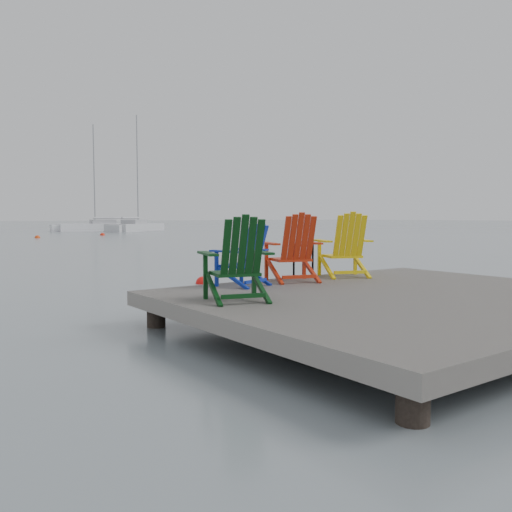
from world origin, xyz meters
TOP-DOWN VIEW (x-y plane):
  - ground at (0.00, 0.00)m, footprint 400.00×400.00m
  - dock at (0.00, 0.00)m, footprint 6.00×5.00m
  - handrail at (0.25, 2.45)m, footprint 0.48×0.04m
  - chair_green at (-2.26, 0.79)m, footprint 0.98×0.93m
  - chair_blue at (-1.33, 1.98)m, footprint 0.88×0.83m
  - chair_red at (-0.38, 1.96)m, footprint 1.02×0.97m
  - chair_yellow at (0.79, 1.97)m, footprint 1.07×1.02m
  - sailboat_mid at (17.93, 50.26)m, footprint 8.73×7.84m
  - sailboat_far at (14.77, 52.71)m, footprint 8.59×2.91m
  - buoy_a at (0.35, 6.11)m, footprint 0.34×0.34m
  - buoy_c at (4.30, 36.63)m, footprint 0.39×0.39m
  - buoy_d at (10.14, 39.24)m, footprint 0.41×0.41m

SIDE VIEW (x-z plane):
  - ground at x=0.00m, z-range 0.00..0.00m
  - buoy_a at x=0.35m, z-range -0.17..0.17m
  - buoy_c at x=4.30m, z-range -0.19..0.19m
  - buoy_d at x=10.14m, z-range -0.20..0.20m
  - dock at x=0.00m, z-range -0.35..1.05m
  - sailboat_mid at x=17.93m, z-range -6.03..6.74m
  - sailboat_far at x=14.77m, z-range -5.47..6.18m
  - chair_blue at x=-1.33m, z-range 0.50..1.44m
  - chair_green at x=-2.26m, z-range 0.50..1.55m
  - handrail at x=0.25m, z-range 0.59..1.49m
  - chair_red at x=-0.38m, z-range 0.50..1.58m
  - chair_yellow at x=0.79m, z-range 0.50..1.60m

